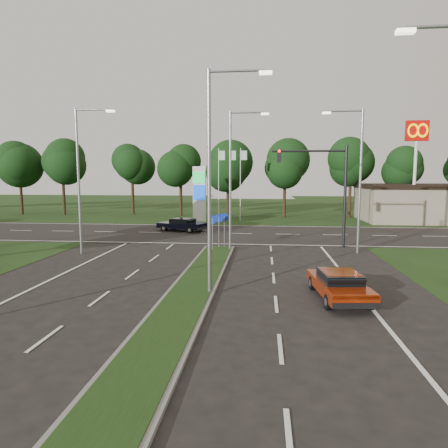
{
  "coord_description": "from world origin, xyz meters",
  "views": [
    {
      "loc": [
        2.99,
        -9.91,
        4.82
      ],
      "look_at": [
        0.76,
        12.36,
        2.2
      ],
      "focal_mm": 32.0,
      "sensor_mm": 36.0,
      "label": 1
    }
  ],
  "objects": [
    {
      "name": "red_sedan",
      "position": [
        6.0,
        5.91,
        0.61
      ],
      "size": [
        2.11,
        4.29,
        1.14
      ],
      "rotation": [
        0.0,
        0.0,
        0.1
      ],
      "color": "maroon",
      "rests_on": "ground"
    },
    {
      "name": "verge_far",
      "position": [
        0.0,
        55.0,
        0.0
      ],
      "size": [
        160.0,
        50.0,
        0.02
      ],
      "primitive_type": "cube",
      "color": "black",
      "rests_on": "ground"
    },
    {
      "name": "navy_sedan",
      "position": [
        -4.28,
        24.96,
        0.63
      ],
      "size": [
        4.64,
        3.25,
        1.18
      ],
      "rotation": [
        0.0,
        0.0,
        1.18
      ],
      "color": "black",
      "rests_on": "ground"
    },
    {
      "name": "mcdonalds_sign",
      "position": [
        18.0,
        31.97,
        7.99
      ],
      "size": [
        2.2,
        0.47,
        10.4
      ],
      "color": "silver",
      "rests_on": "ground"
    },
    {
      "name": "streetlight_median_far",
      "position": [
        1.0,
        16.0,
        5.08
      ],
      "size": [
        2.53,
        0.22,
        9.0
      ],
      "color": "gray",
      "rests_on": "ground"
    },
    {
      "name": "streetlight_left_far",
      "position": [
        -8.3,
        14.0,
        5.08
      ],
      "size": [
        2.53,
        0.22,
        9.0
      ],
      "color": "gray",
      "rests_on": "ground"
    },
    {
      "name": "treeline_far",
      "position": [
        0.1,
        39.93,
        6.83
      ],
      "size": [
        6.0,
        6.0,
        9.9
      ],
      "color": "black",
      "rests_on": "ground"
    },
    {
      "name": "streetlight_right_far",
      "position": [
        8.8,
        16.0,
        5.08
      ],
      "size": [
        2.53,
        0.22,
        9.0
      ],
      "rotation": [
        0.0,
        0.0,
        3.14
      ],
      "color": "gray",
      "rests_on": "ground"
    },
    {
      "name": "cross_road",
      "position": [
        0.0,
        24.0,
        0.0
      ],
      "size": [
        160.0,
        12.0,
        0.02
      ],
      "primitive_type": "cube",
      "color": "black",
      "rests_on": "ground"
    },
    {
      "name": "commercial_building",
      "position": [
        22.0,
        36.0,
        2.0
      ],
      "size": [
        16.0,
        9.0,
        4.0
      ],
      "primitive_type": "cube",
      "color": "gray",
      "rests_on": "ground"
    },
    {
      "name": "gas_pylon",
      "position": [
        -3.79,
        33.05,
        3.2
      ],
      "size": [
        5.8,
        1.26,
        8.0
      ],
      "color": "silver",
      "rests_on": "ground"
    },
    {
      "name": "streetlight_median_near",
      "position": [
        1.0,
        6.0,
        5.08
      ],
      "size": [
        2.53,
        0.22,
        9.0
      ],
      "color": "gray",
      "rests_on": "ground"
    },
    {
      "name": "median_kerb",
      "position": [
        0.0,
        4.0,
        0.06
      ],
      "size": [
        2.0,
        26.0,
        0.12
      ],
      "primitive_type": "cube",
      "color": "slate",
      "rests_on": "ground"
    },
    {
      "name": "median_signs",
      "position": [
        0.0,
        16.4,
        1.71
      ],
      "size": [
        1.16,
        1.76,
        2.38
      ],
      "color": "gray",
      "rests_on": "ground"
    },
    {
      "name": "traffic_signal",
      "position": [
        7.19,
        18.0,
        4.65
      ],
      "size": [
        5.1,
        0.42,
        7.0
      ],
      "color": "black",
      "rests_on": "ground"
    },
    {
      "name": "ground",
      "position": [
        0.0,
        0.0,
        0.0
      ],
      "size": [
        160.0,
        160.0,
        0.0
      ],
      "primitive_type": "plane",
      "color": "black",
      "rests_on": "ground"
    }
  ]
}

